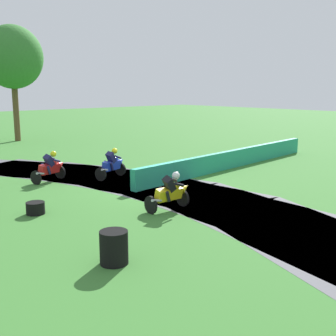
{
  "coord_description": "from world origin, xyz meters",
  "views": [
    {
      "loc": [
        -11.33,
        -13.2,
        4.09
      ],
      "look_at": [
        -0.03,
        -0.82,
        0.9
      ],
      "focal_mm": 45.52,
      "sensor_mm": 36.0,
      "label": 1
    }
  ],
  "objects_px": {
    "motorcycle_lead_yellow": "(171,192)",
    "motorcycle_trailing_red": "(51,167)",
    "motorcycle_chase_blue": "(113,164)",
    "tire_stack_near": "(114,247)",
    "tire_stack_mid_a": "(35,208)"
  },
  "relations": [
    {
      "from": "tire_stack_near",
      "to": "tire_stack_mid_a",
      "type": "distance_m",
      "value": 5.04
    },
    {
      "from": "motorcycle_lead_yellow",
      "to": "motorcycle_trailing_red",
      "type": "distance_m",
      "value": 6.88
    },
    {
      "from": "motorcycle_trailing_red",
      "to": "tire_stack_mid_a",
      "type": "height_order",
      "value": "motorcycle_trailing_red"
    },
    {
      "from": "motorcycle_lead_yellow",
      "to": "motorcycle_trailing_red",
      "type": "height_order",
      "value": "motorcycle_trailing_red"
    },
    {
      "from": "motorcycle_trailing_red",
      "to": "tire_stack_mid_a",
      "type": "relative_size",
      "value": 2.85
    },
    {
      "from": "motorcycle_lead_yellow",
      "to": "motorcycle_chase_blue",
      "type": "height_order",
      "value": "motorcycle_chase_blue"
    },
    {
      "from": "motorcycle_lead_yellow",
      "to": "motorcycle_trailing_red",
      "type": "xyz_separation_m",
      "value": [
        -0.88,
        6.83,
        0.01
      ]
    },
    {
      "from": "motorcycle_chase_blue",
      "to": "tire_stack_near",
      "type": "height_order",
      "value": "motorcycle_chase_blue"
    },
    {
      "from": "motorcycle_lead_yellow",
      "to": "motorcycle_chase_blue",
      "type": "relative_size",
      "value": 0.99
    },
    {
      "from": "motorcycle_chase_blue",
      "to": "tire_stack_mid_a",
      "type": "relative_size",
      "value": 2.83
    },
    {
      "from": "motorcycle_trailing_red",
      "to": "tire_stack_near",
      "type": "distance_m",
      "value": 9.72
    },
    {
      "from": "motorcycle_lead_yellow",
      "to": "tire_stack_mid_a",
      "type": "distance_m",
      "value": 4.49
    },
    {
      "from": "tire_stack_near",
      "to": "tire_stack_mid_a",
      "type": "bearing_deg",
      "value": 85.2
    },
    {
      "from": "motorcycle_lead_yellow",
      "to": "tire_stack_near",
      "type": "relative_size",
      "value": 2.11
    },
    {
      "from": "motorcycle_chase_blue",
      "to": "tire_stack_mid_a",
      "type": "distance_m",
      "value": 5.93
    }
  ]
}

